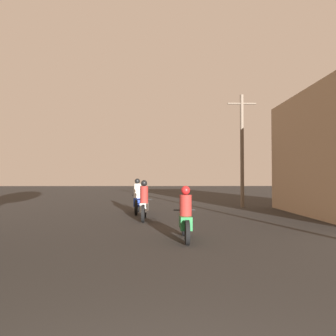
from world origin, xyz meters
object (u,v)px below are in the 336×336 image
(motorcycle_white, at_px, (144,204))
(utility_pole_far, at_px, (242,148))
(motorcycle_blue, at_px, (137,199))
(motorcycle_green, at_px, (185,218))

(motorcycle_white, relative_size, utility_pole_far, 0.34)
(motorcycle_white, xyz_separation_m, utility_pole_far, (5.21, 5.31, 2.69))
(motorcycle_blue, height_order, utility_pole_far, utility_pole_far)
(motorcycle_green, bearing_deg, motorcycle_blue, 100.12)
(motorcycle_green, height_order, motorcycle_blue, motorcycle_blue)
(motorcycle_green, height_order, utility_pole_far, utility_pole_far)
(utility_pole_far, bearing_deg, motorcycle_blue, -151.39)
(motorcycle_blue, bearing_deg, motorcycle_green, -66.68)
(motorcycle_green, relative_size, utility_pole_far, 0.30)
(motorcycle_green, distance_m, motorcycle_white, 4.36)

